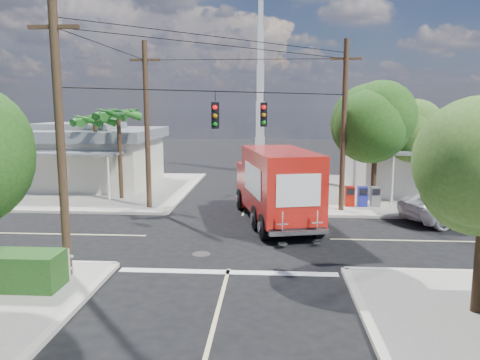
{
  "coord_description": "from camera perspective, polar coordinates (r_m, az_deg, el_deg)",
  "views": [
    {
      "loc": [
        1.43,
        -19.53,
        5.63
      ],
      "look_at": [
        0.0,
        2.0,
        2.2
      ],
      "focal_mm": 35.0,
      "sensor_mm": 36.0,
      "label": 1
    }
  ],
  "objects": [
    {
      "name": "palm_nw_back",
      "position": [
        30.56,
        -17.28,
        6.83
      ],
      "size": [
        3.01,
        3.08,
        5.19
      ],
      "color": "#422D1C",
      "rests_on": "sidewalk_nw"
    },
    {
      "name": "road_markings",
      "position": [
        18.96,
        -0.7,
        -8.22
      ],
      "size": [
        32.0,
        32.0,
        0.01
      ],
      "color": "beige",
      "rests_on": "ground"
    },
    {
      "name": "parked_car",
      "position": [
        25.26,
        25.36,
        -2.84
      ],
      "size": [
        6.43,
        4.57,
        1.63
      ],
      "primitive_type": "imported",
      "rotation": [
        0.0,
        0.0,
        1.93
      ],
      "color": "silver",
      "rests_on": "ground"
    },
    {
      "name": "sidewalk_ne",
      "position": [
        32.32,
        20.74,
        -1.46
      ],
      "size": [
        14.12,
        14.12,
        0.14
      ],
      "color": "gray",
      "rests_on": "ground"
    },
    {
      "name": "palm_nw_front",
      "position": [
        28.47,
        -14.61,
        7.56
      ],
      "size": [
        3.01,
        3.08,
        5.59
      ],
      "color": "#422D1C",
      "rests_on": "sidewalk_nw"
    },
    {
      "name": "vending_boxes",
      "position": [
        26.68,
        14.69,
        -1.93
      ],
      "size": [
        1.9,
        0.5,
        1.1
      ],
      "color": "#A81409",
      "rests_on": "sidewalk_ne"
    },
    {
      "name": "utility_poles",
      "position": [
        21.37,
        -4.34,
        6.44
      ],
      "size": [
        12.0,
        10.68,
        9.0
      ],
      "color": "#473321",
      "rests_on": "ground"
    },
    {
      "name": "building_ne",
      "position": [
        33.55,
        23.07,
        2.65
      ],
      "size": [
        11.8,
        10.2,
        4.5
      ],
      "color": "beige",
      "rests_on": "sidewalk_ne"
    },
    {
      "name": "radio_tower",
      "position": [
        39.54,
        2.48,
        9.04
      ],
      "size": [
        0.8,
        0.8,
        17.0
      ],
      "color": "silver",
      "rests_on": "ground"
    },
    {
      "name": "tree_ne_back",
      "position": [
        29.73,
        20.27,
        5.7
      ],
      "size": [
        3.77,
        3.66,
        5.82
      ],
      "color": "#422D1C",
      "rests_on": "sidewalk_ne"
    },
    {
      "name": "sidewalk_nw",
      "position": [
        33.27,
        -17.98,
        -1.03
      ],
      "size": [
        14.12,
        14.12,
        0.14
      ],
      "color": "gray",
      "rests_on": "ground"
    },
    {
      "name": "tree_ne_front",
      "position": [
        26.93,
        16.31,
        6.84
      ],
      "size": [
        4.21,
        4.14,
        6.66
      ],
      "color": "#422D1C",
      "rests_on": "sidewalk_ne"
    },
    {
      "name": "ground",
      "position": [
        20.37,
        -0.38,
        -7.01
      ],
      "size": [
        120.0,
        120.0,
        0.0
      ],
      "primitive_type": "plane",
      "color": "black",
      "rests_on": "ground"
    },
    {
      "name": "delivery_truck",
      "position": [
        22.58,
        4.4,
        -0.67
      ],
      "size": [
        4.3,
        8.67,
        3.61
      ],
      "color": "black",
      "rests_on": "ground"
    },
    {
      "name": "building_nw",
      "position": [
        34.86,
        -18.91,
        2.93
      ],
      "size": [
        10.8,
        10.2,
        4.3
      ],
      "color": "beige",
      "rests_on": "sidewalk_nw"
    }
  ]
}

